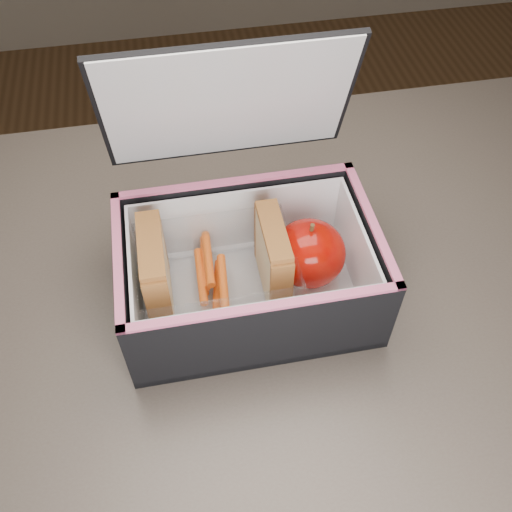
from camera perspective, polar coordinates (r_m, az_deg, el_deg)
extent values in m
plane|color=brown|center=(1.35, 0.65, -23.95)|extent=(4.00, 4.00, 0.00)
cube|color=#51483E|center=(0.67, 1.21, -6.85)|extent=(1.20, 0.80, 0.03)
cube|color=#382D26|center=(1.33, 21.56, 1.05)|extent=(0.05, 0.05, 0.72)
cube|color=black|center=(0.62, -2.86, 14.97)|extent=(0.27, 0.06, 0.17)
cube|color=beige|center=(0.63, -10.61, -1.98)|extent=(0.01, 0.09, 0.09)
cube|color=#C46870|center=(0.63, -9.87, -2.09)|extent=(0.01, 0.09, 0.09)
cube|color=beige|center=(0.62, -9.22, -1.78)|extent=(0.01, 0.09, 0.09)
cube|color=#935D25|center=(0.59, -10.57, 1.11)|extent=(0.03, 0.09, 0.01)
cube|color=beige|center=(0.63, 1.05, -0.43)|extent=(0.01, 0.08, 0.09)
cube|color=#C46870|center=(0.64, 1.69, -0.54)|extent=(0.01, 0.08, 0.08)
cube|color=beige|center=(0.63, 2.34, -0.24)|extent=(0.01, 0.08, 0.09)
cube|color=#935D25|center=(0.60, 1.80, 2.55)|extent=(0.02, 0.09, 0.01)
cylinder|color=#D75E18|center=(0.66, -3.86, -3.21)|extent=(0.02, 0.08, 0.01)
cylinder|color=#D75E18|center=(0.66, -5.53, -2.03)|extent=(0.01, 0.08, 0.01)
cylinder|color=#D75E18|center=(0.63, -3.30, -2.74)|extent=(0.02, 0.08, 0.01)
cylinder|color=#D75E18|center=(0.68, -5.05, -1.13)|extent=(0.02, 0.08, 0.01)
cylinder|color=#D75E18|center=(0.67, -5.12, -0.62)|extent=(0.02, 0.08, 0.01)
cylinder|color=#D75E18|center=(0.66, -4.80, -0.28)|extent=(0.01, 0.08, 0.01)
cube|color=white|center=(0.68, 5.14, -1.85)|extent=(0.08, 0.08, 0.01)
ellipsoid|color=#9A0301|center=(0.64, 5.33, 0.28)|extent=(0.09, 0.09, 0.08)
cylinder|color=#4A341A|center=(0.61, 5.62, 2.80)|extent=(0.01, 0.01, 0.01)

